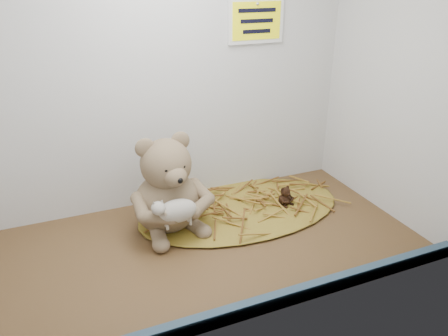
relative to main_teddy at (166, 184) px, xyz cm
name	(u,v)px	position (x,y,z in cm)	size (l,w,h in cm)	color
alcove_shell	(183,76)	(5.15, -3.56, 30.65)	(120.40, 60.20, 90.40)	#463318
front_rail	(245,310)	(5.15, -41.36, -12.55)	(119.28, 2.20, 3.60)	#344B63
straw_bed	(241,208)	(23.83, 0.93, -13.72)	(65.42, 37.98, 1.27)	brown
main_teddy	(166,184)	(0.00, 0.00, 0.00)	(23.14, 24.43, 28.70)	#7E634E
toy_lamb	(178,211)	(0.00, -10.29, -3.30)	(13.81, 8.43, 8.92)	#B2ABA0
mini_teddy_tan	(196,201)	(10.25, 4.33, -9.76)	(5.36, 5.65, 6.64)	olive
mini_teddy_brown	(285,195)	(37.40, -2.46, -9.96)	(5.04, 5.32, 6.25)	black
wall_sign	(256,21)	(35.15, 16.84, 40.65)	(16.00, 1.20, 11.00)	#FFFA0D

